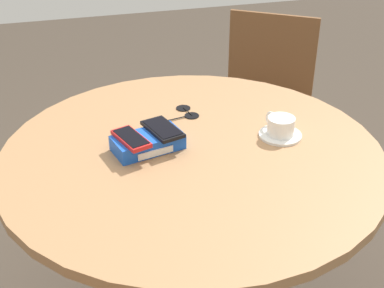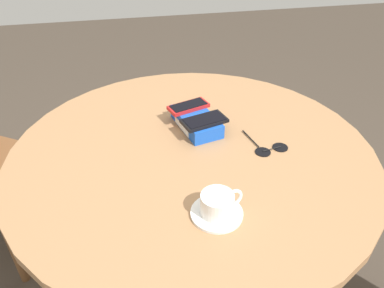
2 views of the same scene
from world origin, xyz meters
name	(u,v)px [view 2 (image 2 of 2)]	position (x,y,z in m)	size (l,w,h in m)	color
round_table	(192,172)	(0.00, 0.00, 0.68)	(1.12, 1.12, 0.77)	#2D2D2D
phone_box	(196,121)	(-0.12, 0.04, 0.79)	(0.22, 0.15, 0.05)	blue
phone_red	(188,106)	(-0.17, 0.02, 0.82)	(0.10, 0.15, 0.01)	red
phone_black	(204,121)	(-0.07, 0.05, 0.82)	(0.11, 0.16, 0.01)	black
saucer	(217,213)	(0.28, 0.01, 0.77)	(0.13, 0.13, 0.01)	white
coffee_cup	(218,203)	(0.28, 0.01, 0.80)	(0.08, 0.11, 0.05)	white
sunglasses	(269,149)	(0.05, 0.23, 0.77)	(0.15, 0.11, 0.01)	black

